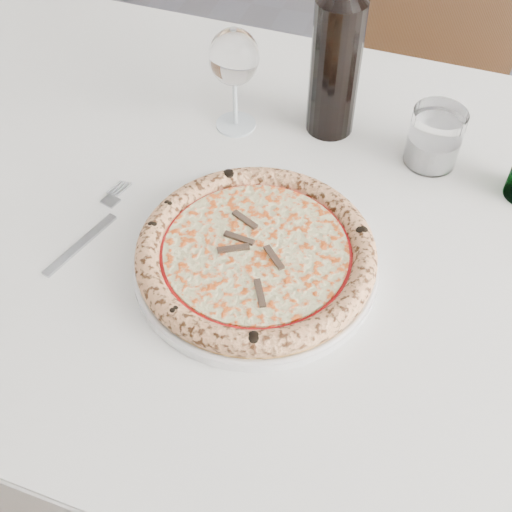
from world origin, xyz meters
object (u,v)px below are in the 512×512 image
object	(u,v)px
wine_glass	(234,60)
wine_bottle	(337,55)
plate	(256,262)
tumbler	(434,141)
pizza	(256,253)
dining_table	(278,253)
chair_far	(417,59)

from	to	relation	value
wine_glass	wine_bottle	bearing A→B (deg)	17.00
plate	wine_glass	size ratio (longest dim) A/B	1.91
tumbler	pizza	bearing A→B (deg)	-122.90
dining_table	wine_bottle	distance (m)	0.29
pizza	wine_bottle	distance (m)	0.32
chair_far	tumbler	world-z (taller)	chair_far
plate	wine_glass	distance (m)	0.31
chair_far	wine_bottle	size ratio (longest dim) A/B	3.13
tumbler	plate	bearing A→B (deg)	-122.90
dining_table	wine_bottle	bearing A→B (deg)	85.00
pizza	tumbler	world-z (taller)	tumbler
pizza	wine_glass	bearing A→B (deg)	114.83
dining_table	pizza	distance (m)	0.15
wine_glass	dining_table	bearing A→B (deg)	-53.15
chair_far	plate	world-z (taller)	chair_far
dining_table	pizza	size ratio (longest dim) A/B	5.09
plate	wine_glass	bearing A→B (deg)	114.83
tumbler	dining_table	bearing A→B (deg)	-135.51
plate	wine_bottle	world-z (taller)	wine_bottle
tumbler	wine_bottle	size ratio (longest dim) A/B	0.29
wine_glass	wine_bottle	world-z (taller)	wine_bottle
plate	dining_table	bearing A→B (deg)	90.00
chair_far	wine_bottle	bearing A→B (deg)	-97.77
plate	wine_glass	world-z (taller)	wine_glass
pizza	wine_bottle	bearing A→B (deg)	86.64
chair_far	dining_table	bearing A→B (deg)	-97.07
plate	chair_far	bearing A→B (deg)	83.71
wine_glass	tumbler	distance (m)	0.31
tumbler	wine_bottle	world-z (taller)	wine_bottle
chair_far	wine_glass	world-z (taller)	chair_far
plate	wine_bottle	distance (m)	0.33
wine_glass	pizza	bearing A→B (deg)	-65.17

